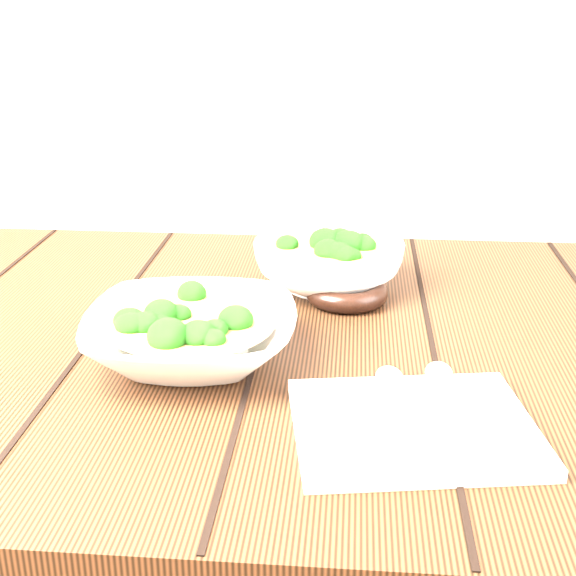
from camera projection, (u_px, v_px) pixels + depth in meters
The scene contains 7 objects.
table at pixel (279, 423), 1.00m from camera, with size 1.20×0.80×0.75m.
soup_bowl_front at pixel (191, 334), 0.88m from camera, with size 0.25×0.25×0.07m.
soup_bowl_back at pixel (329, 262), 1.10m from camera, with size 0.21×0.21×0.07m.
trivet at pixel (347, 292), 1.05m from camera, with size 0.11×0.11×0.03m, color black.
napkin at pixel (413, 427), 0.75m from camera, with size 0.22×0.18×0.01m, color beige.
spoon_left at pixel (393, 394), 0.79m from camera, with size 0.03×0.18×0.01m.
spoon_right at pixel (439, 389), 0.80m from camera, with size 0.03×0.18×0.01m.
Camera 1 is at (0.09, -0.87, 1.15)m, focal length 50.00 mm.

